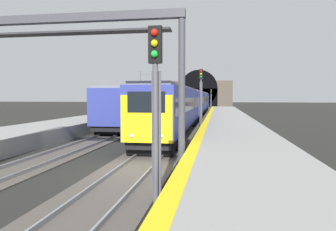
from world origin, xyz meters
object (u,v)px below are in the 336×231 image
at_px(train_adjacent_platform, 166,102).
at_px(overhead_signal_gantry, 77,51).
at_px(train_main_approaching, 194,103).
at_px(catenary_mast_near, 141,91).
at_px(railway_signal_far, 211,97).
at_px(railway_signal_near, 156,98).
at_px(railway_signal_mid, 201,93).

relative_size(train_adjacent_platform, overhead_signal_gantry, 6.17).
xyz_separation_m(train_main_approaching, catenary_mast_near, (17.41, 12.36, 2.05)).
bearing_deg(railway_signal_far, railway_signal_near, 0.00).
height_order(overhead_signal_gantry, catenary_mast_near, catenary_mast_near).
height_order(railway_signal_mid, overhead_signal_gantry, overhead_signal_gantry).
bearing_deg(railway_signal_far, railway_signal_mid, 0.00).
height_order(train_adjacent_platform, catenary_mast_near, catenary_mast_near).
relative_size(train_main_approaching, train_adjacent_platform, 1.06).
bearing_deg(train_adjacent_platform, catenary_mast_near, 31.10).
xyz_separation_m(train_main_approaching, overhead_signal_gantry, (-32.72, 2.52, 2.90)).
bearing_deg(railway_signal_mid, railway_signal_far, -180.00).
xyz_separation_m(train_main_approaching, railway_signal_near, (-36.61, -1.72, 0.88)).
bearing_deg(railway_signal_near, train_main_approaching, -177.32).
bearing_deg(overhead_signal_gantry, train_adjacent_platform, 3.77).
bearing_deg(train_adjacent_platform, overhead_signal_gantry, -176.74).
bearing_deg(train_adjacent_platform, railway_signal_mid, -160.08).
bearing_deg(train_main_approaching, railway_signal_mid, 7.67).
distance_m(railway_signal_near, railway_signal_far, 71.81).
distance_m(railway_signal_mid, overhead_signal_gantry, 20.61).
xyz_separation_m(train_adjacent_platform, railway_signal_mid, (-18.14, -6.76, 1.31)).
relative_size(train_main_approaching, railway_signal_near, 11.74).
height_order(train_adjacent_platform, railway_signal_mid, railway_signal_mid).
xyz_separation_m(train_adjacent_platform, railway_signal_near, (-42.13, -6.76, 0.84)).
relative_size(train_main_approaching, railway_signal_far, 12.06).
xyz_separation_m(railway_signal_near, railway_signal_mid, (23.99, -0.00, 0.46)).
height_order(train_main_approaching, overhead_signal_gantry, overhead_signal_gantry).
height_order(train_main_approaching, railway_signal_mid, railway_signal_mid).
bearing_deg(overhead_signal_gantry, railway_signal_mid, -11.90).
height_order(train_adjacent_platform, railway_signal_far, railway_signal_far).
bearing_deg(railway_signal_far, catenary_mast_near, -38.34).
xyz_separation_m(railway_signal_far, overhead_signal_gantry, (-67.93, 4.24, 2.10)).
height_order(train_main_approaching, train_adjacent_platform, train_adjacent_platform).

